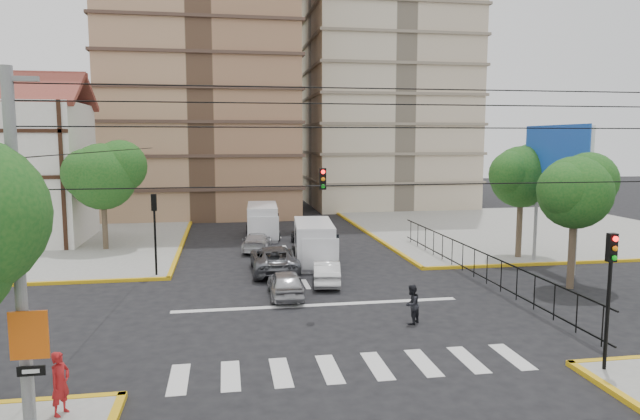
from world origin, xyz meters
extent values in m
plane|color=black|center=(0.00, 0.00, 0.00)|extent=(160.00, 160.00, 0.00)
cube|color=gray|center=(-20.00, 20.00, 0.07)|extent=(26.00, 26.00, 0.15)
cube|color=gray|center=(20.00, 20.00, 0.07)|extent=(26.00, 26.00, 0.15)
cube|color=silver|center=(0.00, -6.00, 0.01)|extent=(12.00, 2.40, 0.01)
cube|color=silver|center=(0.00, 1.20, 0.01)|extent=(13.00, 0.40, 0.01)
cube|color=silver|center=(-19.00, 20.00, 5.00)|extent=(10.00, 8.00, 10.00)
cube|color=maroon|center=(-19.00, 21.90, 10.90)|extent=(10.80, 4.25, 2.65)
cylinder|color=slate|center=(14.50, 4.00, 2.15)|extent=(0.20, 0.20, 4.00)
cylinder|color=slate|center=(14.50, 8.00, 2.15)|extent=(0.20, 0.20, 4.00)
cube|color=silver|center=(14.50, 6.00, 6.15)|extent=(0.25, 6.00, 4.00)
cube|color=blue|center=(14.30, 6.00, 6.15)|extent=(0.08, 6.20, 4.20)
cylinder|color=#473828|center=(13.00, 2.00, 2.10)|extent=(0.36, 0.36, 4.20)
sphere|color=#164D19|center=(13.00, 2.00, 4.84)|extent=(3.60, 3.60, 3.60)
sphere|color=#164D19|center=(13.90, 2.30, 5.38)|extent=(2.88, 2.88, 2.88)
sphere|color=#164D19|center=(12.28, 1.70, 5.03)|extent=(2.70, 2.70, 2.70)
cylinder|color=#473828|center=(14.00, 9.00, 2.24)|extent=(0.36, 0.36, 4.48)
sphere|color=#164D19|center=(14.00, 9.00, 5.16)|extent=(3.80, 3.80, 3.80)
sphere|color=#164D19|center=(14.95, 9.30, 5.73)|extent=(3.04, 3.04, 3.04)
sphere|color=#164D19|center=(13.24, 8.70, 5.35)|extent=(2.85, 2.85, 2.85)
cylinder|color=#473828|center=(-12.00, 16.00, 2.10)|extent=(0.36, 0.36, 4.20)
sphere|color=#164D19|center=(-12.00, 16.00, 5.00)|extent=(4.40, 4.40, 4.40)
sphere|color=#164D19|center=(-10.90, 16.30, 5.67)|extent=(3.52, 3.52, 3.52)
sphere|color=#164D19|center=(-12.88, 15.70, 5.22)|extent=(3.30, 3.30, 3.30)
cylinder|color=black|center=(7.80, -7.80, 1.90)|extent=(0.12, 0.12, 3.50)
cube|color=black|center=(7.80, -7.80, 4.10)|extent=(0.28, 0.22, 0.90)
sphere|color=#FF0C0C|center=(7.80, -7.80, 4.40)|extent=(0.17, 0.17, 0.17)
cylinder|color=black|center=(-7.80, 7.80, 1.90)|extent=(0.12, 0.12, 3.50)
cube|color=black|center=(-7.80, 7.80, 4.10)|extent=(0.28, 0.22, 0.90)
sphere|color=#FF0C0C|center=(-7.80, 7.80, 4.40)|extent=(0.17, 0.17, 0.17)
cube|color=black|center=(0.00, 0.00, 5.80)|extent=(0.28, 0.22, 0.90)
cylinder|color=black|center=(0.00, -9.00, 6.25)|extent=(18.00, 0.03, 0.03)
cylinder|color=slate|center=(-9.00, -9.00, 4.65)|extent=(0.28, 0.28, 9.00)
cube|color=slate|center=(-9.00, -9.00, 8.85)|extent=(1.40, 0.12, 0.12)
cylinder|color=slate|center=(-8.80, -9.20, 1.75)|extent=(0.08, 0.08, 3.20)
cube|color=#E5590C|center=(-8.80, -9.25, 2.75)|extent=(0.90, 0.06, 1.20)
cube|color=black|center=(-8.80, -9.25, 1.85)|extent=(0.65, 0.05, 0.25)
cube|color=silver|center=(1.19, 9.98, 1.25)|extent=(2.69, 5.63, 2.51)
cube|color=silver|center=(1.19, 7.81, 1.09)|extent=(2.18, 1.50, 1.74)
cube|color=black|center=(1.19, 7.42, 1.69)|extent=(2.02, 0.29, 0.98)
cylinder|color=black|center=(0.16, 8.24, 0.38)|extent=(0.25, 0.76, 0.76)
cylinder|color=black|center=(2.23, 8.24, 0.38)|extent=(0.25, 0.76, 0.76)
cylinder|color=black|center=(0.16, 11.73, 0.38)|extent=(0.25, 0.76, 0.76)
cylinder|color=black|center=(2.23, 11.73, 0.38)|extent=(0.25, 0.76, 0.76)
cube|color=silver|center=(-1.25, 19.71, 1.25)|extent=(2.50, 5.57, 2.51)
cube|color=silver|center=(-1.25, 17.54, 1.09)|extent=(2.15, 1.43, 1.74)
cube|color=black|center=(-1.25, 17.15, 1.69)|extent=(2.02, 0.22, 0.98)
cylinder|color=black|center=(-2.29, 17.97, 0.38)|extent=(0.25, 0.76, 0.76)
cylinder|color=black|center=(-0.22, 17.97, 0.38)|extent=(0.25, 0.76, 0.76)
cylinder|color=black|center=(-2.29, 21.46, 0.38)|extent=(0.25, 0.76, 0.76)
cylinder|color=black|center=(-0.22, 21.46, 0.38)|extent=(0.25, 0.76, 0.76)
imported|color=#A3A4A8|center=(-1.29, 2.77, 0.66)|extent=(1.58, 3.89, 1.32)
imported|color=silver|center=(1.05, 4.86, 0.63)|extent=(1.88, 3.97, 1.26)
imported|color=#5A5C62|center=(-1.39, 7.93, 0.76)|extent=(2.54, 5.45, 1.51)
imported|color=#BABABF|center=(-1.98, 14.38, 0.61)|extent=(2.39, 4.45, 1.23)
imported|color=#29292C|center=(1.68, 15.82, 0.73)|extent=(2.20, 4.46, 1.46)
imported|color=white|center=(2.43, 20.35, 0.62)|extent=(1.45, 3.83, 1.25)
imported|color=#A6191B|center=(-8.48, -8.11, 1.01)|extent=(0.65, 0.75, 1.73)
imported|color=black|center=(3.32, -2.01, 0.81)|extent=(0.99, 0.99, 1.62)
camera|label=1|loc=(-4.07, -23.50, 7.44)|focal=32.00mm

